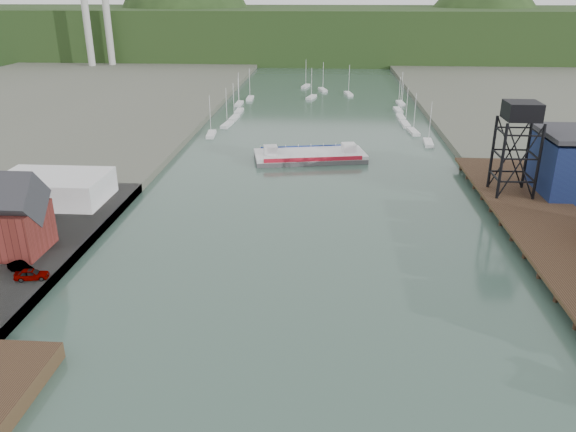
# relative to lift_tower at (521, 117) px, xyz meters

# --- Properties ---
(ground) EXTENTS (600.00, 600.00, 0.00)m
(ground) POSITION_rel_lift_tower_xyz_m (-35.00, -58.00, -15.65)
(ground) COLOR #2F4940
(ground) RESTS_ON ground
(east_pier) EXTENTS (14.00, 70.00, 2.45)m
(east_pier) POSITION_rel_lift_tower_xyz_m (2.00, -13.00, -13.75)
(east_pier) COLOR black
(east_pier) RESTS_ON ground
(white_shed) EXTENTS (18.00, 12.00, 4.50)m
(white_shed) POSITION_rel_lift_tower_xyz_m (-79.00, -8.00, -11.80)
(white_shed) COLOR silver
(white_shed) RESTS_ON west_quay
(lift_tower) EXTENTS (6.50, 6.50, 16.00)m
(lift_tower) POSITION_rel_lift_tower_xyz_m (0.00, 0.00, 0.00)
(lift_tower) COLOR black
(lift_tower) RESTS_ON east_pier
(marina_sailboats) EXTENTS (57.71, 92.65, 0.90)m
(marina_sailboats) POSITION_rel_lift_tower_xyz_m (-34.92, 80.46, -15.30)
(marina_sailboats) COLOR silver
(marina_sailboats) RESTS_ON ground
(smokestacks) EXTENTS (11.20, 8.20, 60.00)m
(smokestacks) POSITION_rel_lift_tower_xyz_m (-141.00, 174.50, 14.35)
(smokestacks) COLOR #B0B0AB
(smokestacks) RESTS_ON ground
(distant_hills) EXTENTS (500.00, 120.00, 80.00)m
(distant_hills) POSITION_rel_lift_tower_xyz_m (-38.98, 243.35, -5.27)
(distant_hills) COLOR black
(distant_hills) RESTS_ON ground
(chain_ferry) EXTENTS (25.80, 14.21, 3.51)m
(chain_ferry) POSITION_rel_lift_tower_xyz_m (-36.10, 25.32, -14.64)
(chain_ferry) COLOR #49484B
(chain_ferry) RESTS_ON ground
(car_west_a) EXTENTS (4.35, 2.39, 1.40)m
(car_west_a) POSITION_rel_lift_tower_xyz_m (-69.00, -35.77, -13.35)
(car_west_a) COLOR #999999
(car_west_a) RESTS_ON west_quay
(car_west_b) EXTENTS (4.13, 3.04, 1.30)m
(car_west_b) POSITION_rel_lift_tower_xyz_m (-71.33, -34.00, -13.40)
(car_west_b) COLOR #999999
(car_west_b) RESTS_ON west_quay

